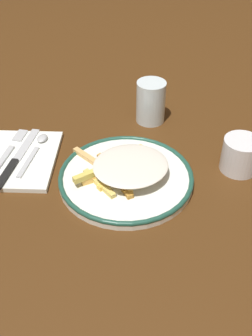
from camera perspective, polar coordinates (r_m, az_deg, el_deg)
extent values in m
plane|color=#482910|center=(0.83, 0.00, -1.83)|extent=(2.60, 2.60, 0.00)
cylinder|color=white|center=(0.82, 0.00, -1.46)|extent=(0.27, 0.27, 0.01)
torus|color=#214F40|center=(0.82, 0.00, -1.08)|extent=(0.27, 0.27, 0.01)
cube|color=#DEB45A|center=(0.84, 3.46, 0.48)|extent=(0.02, 0.08, 0.01)
cube|color=#E7B268|center=(0.86, -5.15, 1.30)|extent=(0.08, 0.07, 0.01)
cube|color=gold|center=(0.84, -2.09, 0.58)|extent=(0.07, 0.05, 0.01)
cube|color=gold|center=(0.81, 0.42, -0.05)|extent=(0.08, 0.06, 0.01)
cube|color=#F3B957|center=(0.81, -3.99, -1.34)|extent=(0.06, 0.05, 0.01)
cube|color=#F4C351|center=(0.80, -1.71, -1.74)|extent=(0.06, 0.06, 0.01)
cube|color=#E9BD65|center=(0.85, 0.34, 1.99)|extent=(0.06, 0.06, 0.01)
cube|color=#F6C35D|center=(0.81, 0.12, -1.00)|extent=(0.06, 0.07, 0.01)
cube|color=#C38A42|center=(0.82, 0.16, -0.45)|extent=(0.03, 0.08, 0.01)
cube|color=#DEAE51|center=(0.79, 0.08, -1.93)|extent=(0.04, 0.07, 0.01)
cube|color=#CA8B44|center=(0.84, 2.64, 0.32)|extent=(0.08, 0.07, 0.01)
cube|color=#E3C662|center=(0.79, -3.80, -2.15)|extent=(0.08, 0.08, 0.01)
cube|color=#C18732|center=(0.78, -0.54, -2.69)|extent=(0.04, 0.06, 0.01)
cube|color=gold|center=(0.82, 1.88, 0.16)|extent=(0.04, 0.09, 0.01)
cube|color=#E0C655|center=(0.80, -4.78, -0.75)|extent=(0.07, 0.06, 0.01)
ellipsoid|color=white|center=(0.80, 0.65, 0.36)|extent=(0.19, 0.19, 0.01)
cube|color=#397037|center=(0.81, 0.67, 1.12)|extent=(0.00, 0.00, 0.00)
cube|color=#20672B|center=(0.82, 2.05, 1.91)|extent=(0.00, 0.00, 0.00)
cube|color=#1F7532|center=(0.79, -0.32, -0.10)|extent=(0.00, 0.00, 0.00)
cube|color=#396F32|center=(0.80, 0.36, 0.66)|extent=(0.00, 0.00, 0.00)
cube|color=#2A7430|center=(0.80, -0.20, 0.47)|extent=(0.00, 0.00, 0.00)
cube|color=#387233|center=(0.80, -0.04, 0.57)|extent=(0.00, 0.00, 0.00)
cube|color=#2C5C1A|center=(0.80, -1.49, 0.43)|extent=(0.00, 0.00, 0.00)
cube|color=white|center=(0.90, -14.82, 1.22)|extent=(0.17, 0.21, 0.01)
cube|color=silver|center=(0.89, -17.13, 0.87)|extent=(0.02, 0.11, 0.01)
cube|color=silver|center=(0.96, -14.68, 4.43)|extent=(0.03, 0.05, 0.00)
cube|color=black|center=(0.86, -16.44, -0.73)|extent=(0.02, 0.09, 0.01)
cube|color=silver|center=(0.93, -13.84, 3.22)|extent=(0.03, 0.12, 0.00)
cube|color=silver|center=(0.88, -13.59, 0.85)|extent=(0.02, 0.10, 0.00)
ellipsoid|color=silver|center=(0.94, -11.71, 4.11)|extent=(0.02, 0.03, 0.01)
cylinder|color=silver|center=(0.99, 3.51, 9.27)|extent=(0.07, 0.07, 0.10)
cylinder|color=white|center=(0.87, 15.80, 1.79)|extent=(0.08, 0.08, 0.07)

